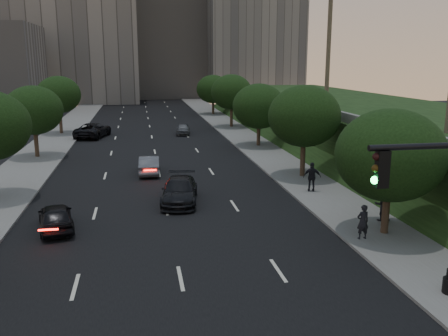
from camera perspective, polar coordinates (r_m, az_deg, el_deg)
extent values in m
cube|color=black|center=(43.11, -8.23, 1.45)|extent=(16.00, 140.00, 0.02)
cube|color=slate|center=(44.62, 5.04, 2.00)|extent=(4.50, 140.00, 0.15)
cube|color=slate|center=(43.98, -21.69, 0.97)|extent=(4.50, 140.00, 0.15)
cube|color=black|center=(46.99, 19.75, 4.22)|extent=(18.00, 90.00, 4.00)
cube|color=slate|center=(43.11, 10.06, 7.22)|extent=(0.35, 90.00, 0.70)
cube|color=gray|center=(105.30, -17.86, 16.36)|extent=(26.00, 20.00, 32.00)
cube|color=gray|center=(114.59, -6.79, 15.02)|extent=(22.00, 18.00, 26.00)
cube|color=gray|center=(111.61, 3.07, 17.72)|extent=(20.00, 22.00, 36.00)
cylinder|color=#38281C|center=(24.40, 18.91, -4.51)|extent=(0.36, 0.36, 2.86)
ellipsoid|color=black|center=(23.79, 19.36, 1.48)|extent=(5.20, 5.20, 4.42)
cylinder|color=#38281C|center=(34.98, 9.46, 1.42)|extent=(0.36, 0.36, 3.21)
ellipsoid|color=black|center=(34.53, 9.64, 6.18)|extent=(5.20, 5.20, 4.42)
cylinder|color=#38281C|center=(47.26, 4.18, 4.29)|extent=(0.36, 0.36, 2.86)
ellipsoid|color=black|center=(46.95, 4.23, 7.43)|extent=(5.20, 5.20, 4.42)
cylinder|color=#38281C|center=(60.78, 0.89, 6.38)|extent=(0.36, 0.36, 3.21)
ellipsoid|color=black|center=(60.53, 0.90, 9.13)|extent=(5.20, 5.20, 4.42)
cylinder|color=#38281C|center=(75.50, -1.32, 7.50)|extent=(0.36, 0.36, 2.86)
ellipsoid|color=black|center=(75.30, -1.33, 9.47)|extent=(5.20, 5.20, 4.42)
cylinder|color=#38281C|center=(44.71, -21.66, 3.01)|extent=(0.36, 0.36, 2.99)
ellipsoid|color=black|center=(44.37, -21.95, 6.47)|extent=(5.00, 5.00, 4.25)
cylinder|color=#38281C|center=(58.35, -19.07, 5.44)|extent=(0.36, 0.36, 3.26)
ellipsoid|color=black|center=(58.08, -19.28, 8.33)|extent=(5.00, 5.00, 4.25)
cylinder|color=#4C4233|center=(45.78, 12.57, 16.08)|extent=(0.40, 0.40, 14.50)
cube|color=black|center=(12.48, 18.49, -0.15)|extent=(0.32, 0.22, 0.95)
sphere|color=black|center=(12.33, 17.86, 1.31)|extent=(0.20, 0.20, 0.20)
sphere|color=#3F2B0A|center=(12.39, 17.77, -0.05)|extent=(0.20, 0.20, 0.20)
sphere|color=#19F24C|center=(12.45, 17.68, -1.39)|extent=(0.20, 0.20, 0.20)
imported|color=black|center=(25.56, -19.59, -5.54)|extent=(2.39, 4.28, 1.37)
imported|color=slate|center=(36.31, -8.98, 0.40)|extent=(1.63, 4.30, 1.40)
imported|color=black|center=(54.95, -15.48, 4.41)|extent=(4.15, 6.41, 1.64)
imported|color=black|center=(28.71, -5.36, -2.74)|extent=(2.78, 5.31, 1.47)
imported|color=#4E5155|center=(55.38, -4.95, 4.71)|extent=(1.97, 3.96, 1.30)
imported|color=black|center=(23.36, 16.36, -6.24)|extent=(0.65, 0.46, 1.68)
imported|color=black|center=(26.27, 18.56, -4.18)|extent=(1.00, 0.86, 1.76)
imported|color=black|center=(30.98, 10.54, -1.05)|extent=(1.19, 0.72, 1.90)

